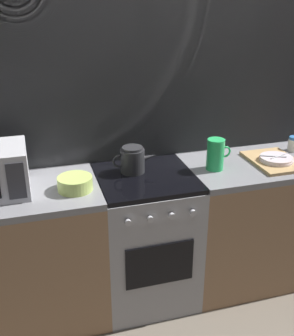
{
  "coord_description": "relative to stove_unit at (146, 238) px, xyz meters",
  "views": [
    {
      "loc": [
        -0.65,
        -2.26,
        1.98
      ],
      "look_at": [
        0.01,
        0.0,
        0.95
      ],
      "focal_mm": 44.96,
      "sensor_mm": 36.0,
      "label": 1
    }
  ],
  "objects": [
    {
      "name": "back_wall",
      "position": [
        0.0,
        0.32,
        0.75
      ],
      "size": [
        3.6,
        0.05,
        2.4
      ],
      "color": "gray",
      "rests_on": "ground_plane"
    },
    {
      "name": "mixing_bowl",
      "position": [
        -0.44,
        -0.07,
        0.49
      ],
      "size": [
        0.2,
        0.2,
        0.08
      ],
      "primitive_type": "cylinder",
      "color": "#B7D166",
      "rests_on": "counter_left"
    },
    {
      "name": "pitcher",
      "position": [
        0.45,
        -0.02,
        0.55
      ],
      "size": [
        0.16,
        0.11,
        0.2
      ],
      "color": "green",
      "rests_on": "counter_right"
    },
    {
      "name": "ground_plane",
      "position": [
        0.0,
        0.0,
        -0.45
      ],
      "size": [
        8.0,
        8.0,
        0.0
      ],
      "primitive_type": "plane",
      "color": "#6B6054"
    },
    {
      "name": "counter_left",
      "position": [
        -0.9,
        0.0,
        0.0
      ],
      "size": [
        1.2,
        0.6,
        0.9
      ],
      "color": "#997251",
      "rests_on": "ground_plane"
    },
    {
      "name": "dish_pile",
      "position": [
        0.88,
        -0.04,
        0.47
      ],
      "size": [
        0.3,
        0.4,
        0.06
      ],
      "color": "tan",
      "rests_on": "counter_right"
    },
    {
      "name": "kettle",
      "position": [
        -0.06,
        0.08,
        0.53
      ],
      "size": [
        0.28,
        0.15,
        0.17
      ],
      "color": "#262628",
      "rests_on": "stove_unit"
    },
    {
      "name": "spice_jar",
      "position": [
        1.12,
        0.12,
        0.5
      ],
      "size": [
        0.08,
        0.08,
        0.1
      ],
      "color": "silver",
      "rests_on": "counter_right"
    },
    {
      "name": "stove_unit",
      "position": [
        0.0,
        0.0,
        0.0
      ],
      "size": [
        0.6,
        0.63,
        0.9
      ],
      "color": "#9E9EA3",
      "rests_on": "ground_plane"
    },
    {
      "name": "counter_right",
      "position": [
        0.9,
        0.0,
        0.0
      ],
      "size": [
        1.2,
        0.6,
        0.9
      ],
      "color": "#997251",
      "rests_on": "ground_plane"
    }
  ]
}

